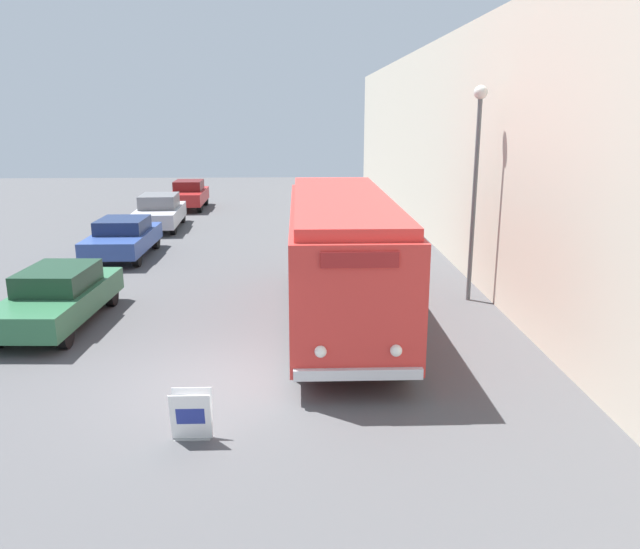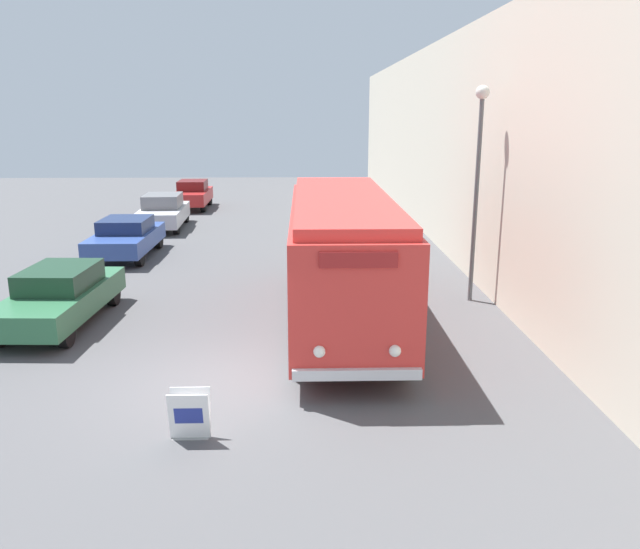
{
  "view_description": "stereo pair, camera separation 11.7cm",
  "coord_description": "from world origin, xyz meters",
  "px_view_note": "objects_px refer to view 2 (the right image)",
  "views": [
    {
      "loc": [
        1.64,
        -11.19,
        5.11
      ],
      "look_at": [
        2.09,
        1.44,
        1.82
      ],
      "focal_mm": 35.0,
      "sensor_mm": 36.0,
      "label": 1
    },
    {
      "loc": [
        1.76,
        -11.2,
        5.11
      ],
      "look_at": [
        2.09,
        1.44,
        1.82
      ],
      "focal_mm": 35.0,
      "sensor_mm": 36.0,
      "label": 2
    }
  ],
  "objects_px": {
    "vintage_bus": "(342,252)",
    "parked_car_far": "(163,212)",
    "streetlamp": "(478,163)",
    "parked_car_near": "(60,295)",
    "parked_car_distant": "(193,194)",
    "sign_board": "(190,415)",
    "parked_car_mid": "(126,237)"
  },
  "relations": [
    {
      "from": "vintage_bus",
      "to": "parked_car_far",
      "type": "bearing_deg",
      "value": 118.84
    },
    {
      "from": "streetlamp",
      "to": "parked_car_far",
      "type": "distance_m",
      "value": 16.27
    },
    {
      "from": "parked_car_near",
      "to": "parked_car_distant",
      "type": "distance_m",
      "value": 19.28
    },
    {
      "from": "sign_board",
      "to": "parked_car_mid",
      "type": "height_order",
      "value": "parked_car_mid"
    },
    {
      "from": "parked_car_far",
      "to": "parked_car_distant",
      "type": "distance_m",
      "value": 6.02
    },
    {
      "from": "streetlamp",
      "to": "parked_car_near",
      "type": "height_order",
      "value": "streetlamp"
    },
    {
      "from": "parked_car_far",
      "to": "parked_car_distant",
      "type": "height_order",
      "value": "parked_car_far"
    },
    {
      "from": "vintage_bus",
      "to": "streetlamp",
      "type": "relative_size",
      "value": 1.61
    },
    {
      "from": "sign_board",
      "to": "parked_car_near",
      "type": "distance_m",
      "value": 7.14
    },
    {
      "from": "streetlamp",
      "to": "parked_car_mid",
      "type": "bearing_deg",
      "value": 152.6
    },
    {
      "from": "sign_board",
      "to": "parked_car_distant",
      "type": "xyz_separation_m",
      "value": [
        -4.21,
        25.05,
        0.39
      ]
    },
    {
      "from": "parked_car_distant",
      "to": "sign_board",
      "type": "bearing_deg",
      "value": -81.74
    },
    {
      "from": "streetlamp",
      "to": "parked_car_far",
      "type": "height_order",
      "value": "streetlamp"
    },
    {
      "from": "sign_board",
      "to": "parked_car_distant",
      "type": "distance_m",
      "value": 25.41
    },
    {
      "from": "parked_car_far",
      "to": "parked_car_mid",
      "type": "bearing_deg",
      "value": -93.73
    },
    {
      "from": "parked_car_near",
      "to": "parked_car_distant",
      "type": "bearing_deg",
      "value": 92.39
    },
    {
      "from": "sign_board",
      "to": "vintage_bus",
      "type": "bearing_deg",
      "value": 64.1
    },
    {
      "from": "vintage_bus",
      "to": "parked_car_far",
      "type": "height_order",
      "value": "vintage_bus"
    },
    {
      "from": "sign_board",
      "to": "parked_car_mid",
      "type": "distance_m",
      "value": 14.04
    },
    {
      "from": "parked_car_far",
      "to": "parked_car_distant",
      "type": "bearing_deg",
      "value": 84.01
    },
    {
      "from": "parked_car_near",
      "to": "parked_car_mid",
      "type": "relative_size",
      "value": 1.07
    },
    {
      "from": "vintage_bus",
      "to": "streetlamp",
      "type": "distance_m",
      "value": 4.58
    },
    {
      "from": "vintage_bus",
      "to": "parked_car_mid",
      "type": "height_order",
      "value": "vintage_bus"
    },
    {
      "from": "parked_car_far",
      "to": "parked_car_distant",
      "type": "relative_size",
      "value": 1.1
    },
    {
      "from": "vintage_bus",
      "to": "parked_car_far",
      "type": "xyz_separation_m",
      "value": [
        -7.32,
        13.3,
        -1.02
      ]
    },
    {
      "from": "vintage_bus",
      "to": "streetlamp",
      "type": "xyz_separation_m",
      "value": [
        3.72,
        1.75,
        2.03
      ]
    },
    {
      "from": "vintage_bus",
      "to": "parked_car_near",
      "type": "distance_m",
      "value": 7.06
    },
    {
      "from": "streetlamp",
      "to": "vintage_bus",
      "type": "bearing_deg",
      "value": -154.86
    },
    {
      "from": "parked_car_near",
      "to": "parked_car_far",
      "type": "distance_m",
      "value": 13.28
    },
    {
      "from": "sign_board",
      "to": "parked_car_far",
      "type": "relative_size",
      "value": 0.18
    },
    {
      "from": "parked_car_near",
      "to": "parked_car_mid",
      "type": "xyz_separation_m",
      "value": [
        -0.43,
        7.49,
        0.01
      ]
    },
    {
      "from": "sign_board",
      "to": "parked_car_far",
      "type": "height_order",
      "value": "parked_car_far"
    }
  ]
}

